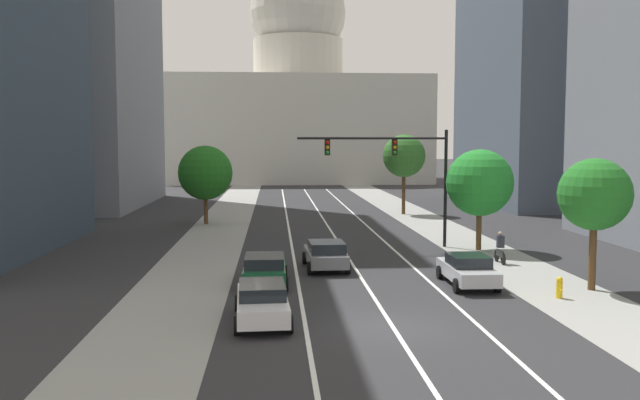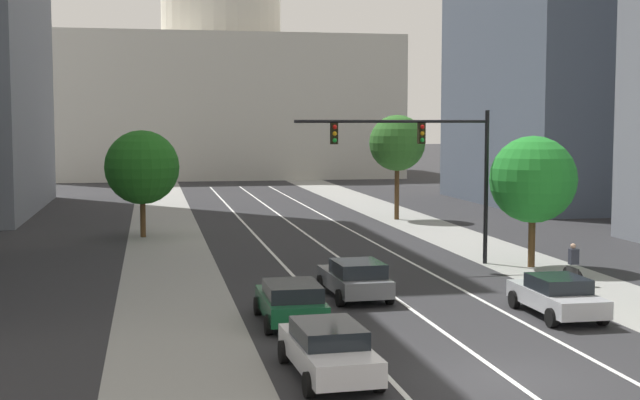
% 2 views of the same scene
% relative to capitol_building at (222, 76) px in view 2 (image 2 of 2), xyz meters
% --- Properties ---
extents(ground_plane, '(400.00, 400.00, 0.00)m').
position_rel_capitol_building_xyz_m(ground_plane, '(0.00, -51.90, -12.59)').
color(ground_plane, '#2B2B2D').
extents(sidewalk_left, '(4.31, 130.00, 0.01)m').
position_rel_capitol_building_xyz_m(sidewalk_left, '(-8.26, -56.90, -12.59)').
color(sidewalk_left, gray).
rests_on(sidewalk_left, ground).
extents(sidewalk_right, '(4.31, 130.00, 0.01)m').
position_rel_capitol_building_xyz_m(sidewalk_right, '(8.26, -56.90, -12.59)').
color(sidewalk_right, gray).
rests_on(sidewalk_right, ground).
extents(lane_stripe_left, '(0.16, 90.00, 0.01)m').
position_rel_capitol_building_xyz_m(lane_stripe_left, '(-3.05, -66.90, -12.58)').
color(lane_stripe_left, white).
rests_on(lane_stripe_left, ground).
extents(lane_stripe_center, '(0.16, 90.00, 0.01)m').
position_rel_capitol_building_xyz_m(lane_stripe_center, '(0.00, -66.90, -12.58)').
color(lane_stripe_center, white).
rests_on(lane_stripe_center, ground).
extents(lane_stripe_right, '(0.16, 90.00, 0.01)m').
position_rel_capitol_building_xyz_m(lane_stripe_right, '(3.05, -66.90, -12.58)').
color(lane_stripe_right, white).
rests_on(lane_stripe_right, ground).
extents(capitol_building, '(41.37, 26.11, 37.27)m').
position_rel_capitol_building_xyz_m(capitol_building, '(0.00, 0.00, 0.00)').
color(capitol_building, beige).
rests_on(capitol_building, ground).
extents(car_silver, '(2.03, 4.50, 1.41)m').
position_rel_capitol_building_xyz_m(car_silver, '(4.58, -85.40, -11.86)').
color(car_silver, '#B2B5BA').
rests_on(car_silver, ground).
extents(car_white, '(2.16, 4.73, 1.42)m').
position_rel_capitol_building_xyz_m(car_white, '(-4.58, -91.01, -11.84)').
color(car_white, silver).
rests_on(car_white, ground).
extents(car_gray, '(2.24, 4.52, 1.48)m').
position_rel_capitol_building_xyz_m(car_gray, '(-1.52, -81.01, -11.82)').
color(car_gray, slate).
rests_on(car_gray, ground).
extents(car_green, '(2.09, 4.28, 1.43)m').
position_rel_capitol_building_xyz_m(car_green, '(-4.58, -84.79, -11.83)').
color(car_green, '#14512D').
rests_on(car_green, ground).
extents(traffic_signal_mast, '(9.23, 0.39, 7.23)m').
position_rel_capitol_building_xyz_m(traffic_signal_mast, '(3.54, -74.15, -7.36)').
color(traffic_signal_mast, black).
rests_on(traffic_signal_mast, ground).
extents(cyclist, '(0.36, 1.70, 1.72)m').
position_rel_capitol_building_xyz_m(cyclist, '(7.90, -80.03, -11.74)').
color(cyclist, black).
rests_on(cyclist, ground).
extents(street_tree_far_right, '(3.99, 3.99, 6.06)m').
position_rel_capitol_building_xyz_m(street_tree_far_right, '(8.12, -75.51, -8.54)').
color(street_tree_far_right, '#51381E').
rests_on(street_tree_far_right, ground).
extents(street_tree_near_right, '(3.83, 3.83, 7.18)m').
position_rel_capitol_building_xyz_m(street_tree_near_right, '(7.51, -55.02, -7.35)').
color(street_tree_near_right, '#51381E').
rests_on(street_tree_near_right, ground).
extents(street_tree_near_left, '(4.30, 4.30, 6.22)m').
position_rel_capitol_building_xyz_m(street_tree_near_left, '(-9.55, -61.26, -8.53)').
color(street_tree_near_left, '#51381E').
rests_on(street_tree_near_left, ground).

